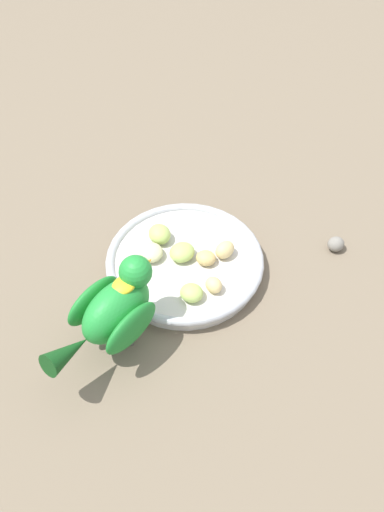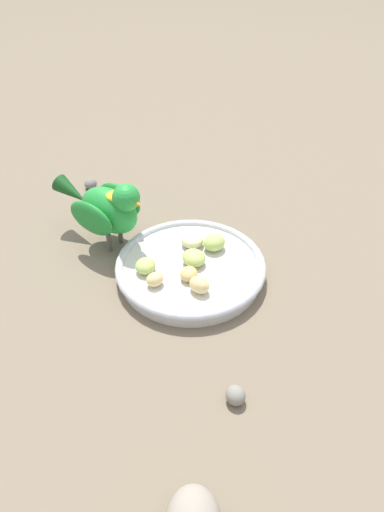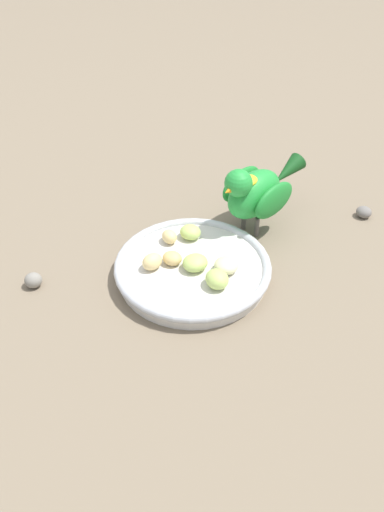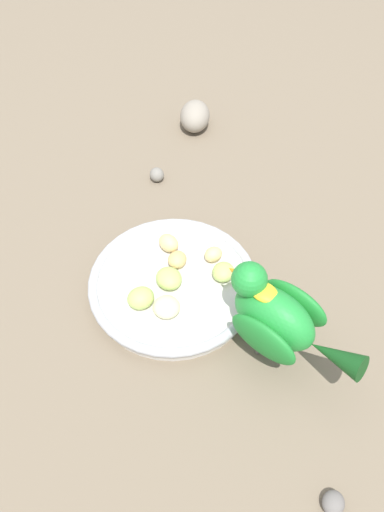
{
  "view_description": "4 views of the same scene",
  "coord_description": "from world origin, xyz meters",
  "px_view_note": "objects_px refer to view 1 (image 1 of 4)",
  "views": [
    {
      "loc": [
        -0.32,
        -0.46,
        0.66
      ],
      "look_at": [
        -0.0,
        -0.04,
        0.05
      ],
      "focal_mm": 41.27,
      "sensor_mm": 36.0,
      "label": 1
    },
    {
      "loc": [
        0.43,
        -0.38,
        0.5
      ],
      "look_at": [
        0.02,
        -0.03,
        0.06
      ],
      "focal_mm": 34.62,
      "sensor_mm": 36.0,
      "label": 2
    },
    {
      "loc": [
        0.37,
        0.58,
        0.61
      ],
      "look_at": [
        0.01,
        -0.01,
        0.05
      ],
      "focal_mm": 45.24,
      "sensor_mm": 36.0,
      "label": 3
    },
    {
      "loc": [
        -0.34,
        0.19,
        0.55
      ],
      "look_at": [
        -0.0,
        -0.05,
        0.06
      ],
      "focal_mm": 34.88,
      "sensor_mm": 36.0,
      "label": 4
    }
  ],
  "objects_px": {
    "apple_piece_4": "(215,284)",
    "pebble_1": "(336,244)",
    "feeding_bowl": "(187,262)",
    "apple_piece_6": "(192,293)",
    "apple_piece_3": "(206,258)",
    "parrot": "(114,310)",
    "apple_piece_1": "(180,253)",
    "apple_piece_0": "(225,250)",
    "apple_piece_5": "(160,234)",
    "apple_piece_2": "(151,253)"
  },
  "relations": [
    {
      "from": "feeding_bowl",
      "to": "apple_piece_6",
      "type": "relative_size",
      "value": 7.14
    },
    {
      "from": "apple_piece_2",
      "to": "apple_piece_0",
      "type": "bearing_deg",
      "value": -34.83
    },
    {
      "from": "feeding_bowl",
      "to": "apple_piece_1",
      "type": "distance_m",
      "value": 0.02
    },
    {
      "from": "feeding_bowl",
      "to": "apple_piece_3",
      "type": "relative_size",
      "value": 7.96
    },
    {
      "from": "apple_piece_0",
      "to": "apple_piece_6",
      "type": "height_order",
      "value": "apple_piece_0"
    },
    {
      "from": "apple_piece_1",
      "to": "parrot",
      "type": "relative_size",
      "value": 0.2
    },
    {
      "from": "apple_piece_1",
      "to": "apple_piece_4",
      "type": "xyz_separation_m",
      "value": [
        0.01,
        -0.07,
        -0.0
      ]
    },
    {
      "from": "apple_piece_6",
      "to": "parrot",
      "type": "relative_size",
      "value": 0.17
    },
    {
      "from": "apple_piece_6",
      "to": "pebble_1",
      "type": "relative_size",
      "value": 1.26
    },
    {
      "from": "apple_piece_6",
      "to": "parrot",
      "type": "xyz_separation_m",
      "value": [
        -0.11,
        0.01,
        0.04
      ]
    },
    {
      "from": "feeding_bowl",
      "to": "pebble_1",
      "type": "xyz_separation_m",
      "value": [
        0.2,
        -0.1,
        -0.0
      ]
    },
    {
      "from": "apple_piece_4",
      "to": "apple_piece_6",
      "type": "height_order",
      "value": "same"
    },
    {
      "from": "apple_piece_0",
      "to": "parrot",
      "type": "height_order",
      "value": "parrot"
    },
    {
      "from": "apple_piece_4",
      "to": "apple_piece_2",
      "type": "bearing_deg",
      "value": 110.88
    },
    {
      "from": "apple_piece_0",
      "to": "pebble_1",
      "type": "bearing_deg",
      "value": -26.48
    },
    {
      "from": "apple_piece_2",
      "to": "apple_piece_3",
      "type": "distance_m",
      "value": 0.08
    },
    {
      "from": "apple_piece_3",
      "to": "pebble_1",
      "type": "distance_m",
      "value": 0.2
    },
    {
      "from": "pebble_1",
      "to": "apple_piece_3",
      "type": "bearing_deg",
      "value": 155.87
    },
    {
      "from": "apple_piece_6",
      "to": "parrot",
      "type": "height_order",
      "value": "parrot"
    },
    {
      "from": "feeding_bowl",
      "to": "apple_piece_6",
      "type": "bearing_deg",
      "value": -120.85
    },
    {
      "from": "apple_piece_0",
      "to": "apple_piece_2",
      "type": "distance_m",
      "value": 0.1
    },
    {
      "from": "apple_piece_5",
      "to": "apple_piece_6",
      "type": "distance_m",
      "value": 0.11
    },
    {
      "from": "feeding_bowl",
      "to": "apple_piece_1",
      "type": "height_order",
      "value": "apple_piece_1"
    },
    {
      "from": "apple_piece_1",
      "to": "parrot",
      "type": "xyz_separation_m",
      "value": [
        -0.14,
        -0.05,
        0.04
      ]
    },
    {
      "from": "apple_piece_2",
      "to": "pebble_1",
      "type": "relative_size",
      "value": 1.39
    },
    {
      "from": "apple_piece_4",
      "to": "pebble_1",
      "type": "distance_m",
      "value": 0.2
    },
    {
      "from": "apple_piece_2",
      "to": "apple_piece_5",
      "type": "bearing_deg",
      "value": 35.01
    },
    {
      "from": "pebble_1",
      "to": "apple_piece_1",
      "type": "bearing_deg",
      "value": 152.15
    },
    {
      "from": "apple_piece_5",
      "to": "parrot",
      "type": "relative_size",
      "value": 0.19
    },
    {
      "from": "apple_piece_2",
      "to": "apple_piece_3",
      "type": "bearing_deg",
      "value": -43.85
    },
    {
      "from": "apple_piece_0",
      "to": "apple_piece_3",
      "type": "relative_size",
      "value": 1.09
    },
    {
      "from": "apple_piece_5",
      "to": "apple_piece_3",
      "type": "bearing_deg",
      "value": -69.59
    },
    {
      "from": "apple_piece_2",
      "to": "apple_piece_4",
      "type": "bearing_deg",
      "value": -69.12
    },
    {
      "from": "apple_piece_3",
      "to": "apple_piece_2",
      "type": "bearing_deg",
      "value": 136.15
    },
    {
      "from": "apple_piece_5",
      "to": "feeding_bowl",
      "type": "bearing_deg",
      "value": -79.82
    },
    {
      "from": "feeding_bowl",
      "to": "parrot",
      "type": "height_order",
      "value": "parrot"
    },
    {
      "from": "apple_piece_2",
      "to": "apple_piece_4",
      "type": "relative_size",
      "value": 1.36
    },
    {
      "from": "apple_piece_0",
      "to": "apple_piece_3",
      "type": "height_order",
      "value": "apple_piece_0"
    },
    {
      "from": "apple_piece_6",
      "to": "apple_piece_2",
      "type": "bearing_deg",
      "value": 91.8
    },
    {
      "from": "apple_piece_3",
      "to": "parrot",
      "type": "xyz_separation_m",
      "value": [
        -0.16,
        -0.03,
        0.04
      ]
    },
    {
      "from": "apple_piece_3",
      "to": "parrot",
      "type": "relative_size",
      "value": 0.16
    },
    {
      "from": "parrot",
      "to": "apple_piece_2",
      "type": "bearing_deg",
      "value": 22.92
    },
    {
      "from": "apple_piece_4",
      "to": "pebble_1",
      "type": "height_order",
      "value": "apple_piece_4"
    },
    {
      "from": "apple_piece_0",
      "to": "apple_piece_2",
      "type": "bearing_deg",
      "value": 145.17
    },
    {
      "from": "apple_piece_1",
      "to": "apple_piece_0",
      "type": "bearing_deg",
      "value": -31.51
    },
    {
      "from": "apple_piece_2",
      "to": "apple_piece_6",
      "type": "bearing_deg",
      "value": -88.2
    },
    {
      "from": "feeding_bowl",
      "to": "parrot",
      "type": "distance_m",
      "value": 0.16
    },
    {
      "from": "apple_piece_6",
      "to": "apple_piece_3",
      "type": "bearing_deg",
      "value": 35.33
    },
    {
      "from": "apple_piece_5",
      "to": "pebble_1",
      "type": "height_order",
      "value": "apple_piece_5"
    },
    {
      "from": "apple_piece_0",
      "to": "apple_piece_5",
      "type": "distance_m",
      "value": 0.1
    }
  ]
}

